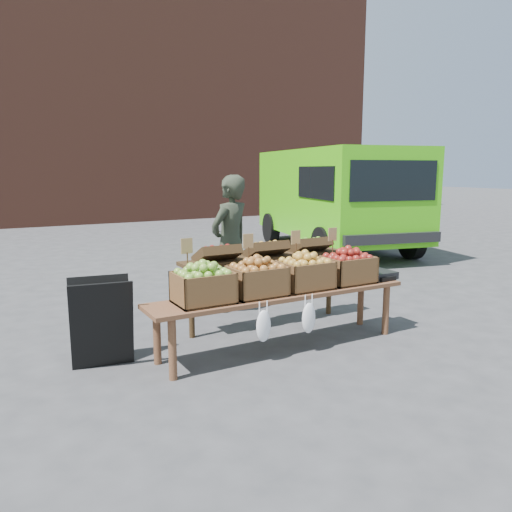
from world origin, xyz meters
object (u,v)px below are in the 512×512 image
delivery_van (335,201)px  weighing_scale (378,275)px  vendor (230,244)px  crate_russet_pears (257,281)px  crate_golden_apples (203,288)px  chalkboard_sign (101,322)px  display_bench (281,320)px  crate_red_apples (305,275)px  crate_green_apples (348,270)px  back_table (266,280)px

delivery_van → weighing_scale: delivery_van is taller
vendor → crate_russet_pears: vendor is taller
crate_golden_apples → crate_russet_pears: bearing=0.0°
vendor → chalkboard_sign: vendor is taller
display_bench → crate_red_apples: bearing=0.0°
vendor → crate_green_apples: size_ratio=3.37×
crate_golden_apples → display_bench: bearing=0.0°
crate_red_apples → chalkboard_sign: bearing=168.1°
display_bench → crate_russet_pears: bearing=180.0°
crate_russet_pears → weighing_scale: crate_russet_pears is taller
back_table → delivery_van: bearing=43.8°
display_bench → crate_green_apples: size_ratio=5.40×
chalkboard_sign → crate_green_apples: 2.52m
crate_golden_apples → crate_green_apples: 1.65m
delivery_van → crate_green_apples: size_ratio=9.63×
chalkboard_sign → weighing_scale: bearing=0.8°
delivery_van → back_table: 5.66m
back_table → crate_green_apples: bearing=-51.4°
vendor → crate_red_apples: (0.09, -1.48, -0.13)m
delivery_van → weighing_scale: (-3.07, -4.62, -0.47)m
crate_green_apples → back_table: bearing=128.6°
vendor → crate_russet_pears: (-0.46, -1.48, -0.13)m
crate_golden_apples → weighing_scale: crate_golden_apples is taller
crate_russet_pears → weighing_scale: (1.52, 0.00, -0.10)m
crate_red_apples → weighing_scale: crate_red_apples is taller
vendor → display_bench: 1.59m
crate_red_apples → crate_green_apples: (0.55, 0.00, 0.00)m
vendor → weighing_scale: 1.83m
back_table → crate_russet_pears: size_ratio=4.20×
delivery_van → crate_red_apples: size_ratio=9.63×
display_bench → vendor: bearing=82.7°
crate_golden_apples → crate_russet_pears: same height
back_table → crate_red_apples: (0.03, -0.72, 0.19)m
crate_red_apples → crate_green_apples: bearing=0.0°
display_bench → crate_russet_pears: 0.51m
vendor → crate_russet_pears: bearing=48.8°
delivery_van → weighing_scale: bearing=-111.2°
weighing_scale → back_table: bearing=144.3°
vendor → weighing_scale: (1.06, -1.48, -0.23)m
vendor → crate_green_apples: (0.64, -1.48, -0.13)m
crate_russet_pears → crate_red_apples: bearing=0.0°
vendor → crate_red_apples: size_ratio=3.37×
chalkboard_sign → crate_green_apples: size_ratio=1.63×
vendor → back_table: vendor is taller
display_bench → weighing_scale: bearing=0.0°
vendor → back_table: 0.83m
vendor → back_table: bearing=70.8°
crate_golden_apples → crate_red_apples: (1.10, 0.00, 0.00)m
back_table → crate_green_apples: back_table is taller
crate_red_apples → crate_green_apples: 0.55m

